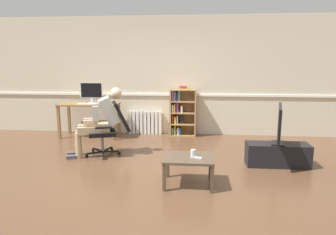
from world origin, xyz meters
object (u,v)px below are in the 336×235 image
at_px(keyboard, 87,104).
at_px(person_seated, 100,120).
at_px(tv_stand, 277,155).
at_px(spare_remote, 197,157).
at_px(computer_mouse, 98,103).
at_px(coffee_table, 189,161).
at_px(tv_screen, 279,124).
at_px(drinking_glass, 193,153).
at_px(office_chair, 111,126).
at_px(computer_desk, 89,108).
at_px(bookshelf, 181,111).
at_px(radiator, 145,122).
at_px(imac_monitor, 91,91).

distance_m(keyboard, person_seated, 1.42).
bearing_deg(tv_stand, spare_remote, -143.32).
distance_m(computer_mouse, coffee_table, 3.24).
bearing_deg(tv_screen, drinking_glass, 138.79).
bearing_deg(tv_stand, computer_mouse, 156.19).
bearing_deg(drinking_glass, office_chair, 139.44).
bearing_deg(person_seated, spare_remote, 34.38).
bearing_deg(tv_stand, keyboard, 157.88).
relative_size(computer_desk, tv_stand, 1.30).
xyz_separation_m(computer_desk, spare_remote, (2.41, -2.63, -0.24)).
distance_m(bookshelf, drinking_glass, 2.90).
distance_m(tv_screen, drinking_glass, 1.67).
bearing_deg(coffee_table, keyboard, 133.44).
distance_m(radiator, spare_remote, 3.26).
distance_m(computer_desk, tv_stand, 4.10).
relative_size(bookshelf, coffee_table, 1.69).
bearing_deg(tv_stand, bookshelf, 130.65).
bearing_deg(bookshelf, computer_desk, -171.98).
bearing_deg(radiator, spare_remote, -68.07).
bearing_deg(office_chair, bookshelf, 123.90).
height_order(bookshelf, spare_remote, bookshelf).
bearing_deg(computer_desk, person_seated, -63.28).
xyz_separation_m(radiator, drinking_glass, (1.17, -2.98, 0.18)).
bearing_deg(radiator, tv_screen, -39.03).
xyz_separation_m(radiator, office_chair, (-0.33, -1.70, 0.25)).
height_order(tv_stand, drinking_glass, drinking_glass).
relative_size(computer_desk, keyboard, 3.08).
relative_size(imac_monitor, spare_remote, 3.42).
distance_m(radiator, tv_screen, 3.27).
distance_m(imac_monitor, drinking_glass, 3.59).
bearing_deg(person_seated, computer_desk, -172.80).
distance_m(keyboard, spare_remote, 3.49).
relative_size(computer_mouse, tv_stand, 0.10).
bearing_deg(spare_remote, keyboard, -111.64).
distance_m(bookshelf, tv_screen, 2.57).
relative_size(computer_desk, bookshelf, 1.13).
xyz_separation_m(tv_screen, drinking_glass, (-1.36, -0.94, -0.24)).
height_order(computer_mouse, bookshelf, bookshelf).
bearing_deg(computer_desk, tv_stand, -23.98).
relative_size(computer_mouse, spare_remote, 0.67).
bearing_deg(coffee_table, computer_desk, 131.76).
relative_size(coffee_table, drinking_glass, 6.34).
bearing_deg(coffee_table, tv_stand, 33.28).
xyz_separation_m(bookshelf, spare_remote, (0.36, -2.92, -0.15)).
height_order(imac_monitor, tv_screen, imac_monitor).
height_order(computer_desk, imac_monitor, imac_monitor).
distance_m(tv_stand, spare_remote, 1.64).
bearing_deg(imac_monitor, drinking_glass, -48.93).
bearing_deg(drinking_glass, bookshelf, 96.21).
height_order(computer_desk, tv_screen, tv_screen).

